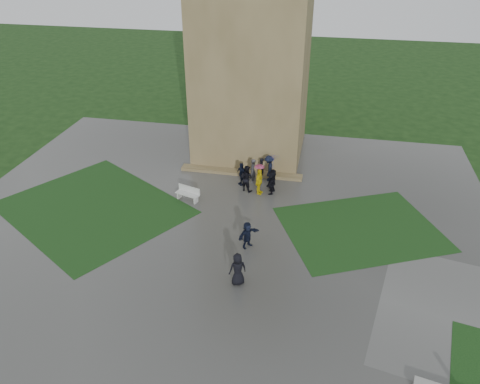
% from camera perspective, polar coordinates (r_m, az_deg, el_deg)
% --- Properties ---
extents(ground, '(120.00, 120.00, 0.00)m').
position_cam_1_polar(ground, '(25.90, -4.47, -8.59)').
color(ground, black).
extents(plaza, '(34.00, 34.00, 0.02)m').
position_cam_1_polar(plaza, '(27.43, -3.37, -6.03)').
color(plaza, '#383836').
rests_on(plaza, ground).
extents(lawn_inset_left, '(14.10, 13.46, 0.01)m').
position_cam_1_polar(lawn_inset_left, '(31.84, -17.45, -1.89)').
color(lawn_inset_left, black).
rests_on(lawn_inset_left, plaza).
extents(lawn_inset_right, '(11.12, 10.15, 0.01)m').
position_cam_1_polar(lawn_inset_right, '(29.34, 14.49, -4.35)').
color(lawn_inset_right, black).
rests_on(lawn_inset_right, plaza).
extents(tower, '(8.00, 8.00, 18.00)m').
position_cam_1_polar(tower, '(35.61, 1.61, 18.48)').
color(tower, brown).
rests_on(tower, ground).
extents(tower_plinth, '(9.00, 0.80, 0.22)m').
position_cam_1_polar(tower_plinth, '(34.50, 0.14, 2.40)').
color(tower_plinth, brown).
rests_on(tower_plinth, plaza).
extents(bench, '(1.74, 0.99, 0.96)m').
position_cam_1_polar(bench, '(31.22, -6.36, -0.18)').
color(bench, beige).
rests_on(bench, plaza).
extents(visitor_cluster, '(3.33, 3.25, 2.65)m').
position_cam_1_polar(visitor_cluster, '(32.22, 2.79, 2.16)').
color(visitor_cluster, black).
rests_on(visitor_cluster, plaza).
extents(pedestrian_mid, '(1.34, 1.53, 1.62)m').
position_cam_1_polar(pedestrian_mid, '(26.50, 0.90, -5.23)').
color(pedestrian_mid, black).
rests_on(pedestrian_mid, plaza).
extents(pedestrian_near, '(1.07, 0.95, 1.83)m').
position_cam_1_polar(pedestrian_near, '(23.93, -0.28, -9.38)').
color(pedestrian_near, black).
rests_on(pedestrian_near, plaza).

